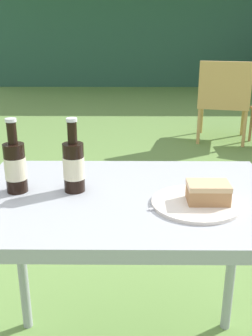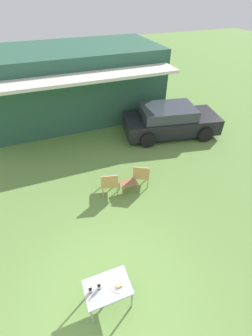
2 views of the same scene
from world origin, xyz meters
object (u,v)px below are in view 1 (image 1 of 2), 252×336
wicker_chair_cushioned (224,97)px  cola_bottle_far (15,166)px  cake_on_plate (201,198)px  cola_bottle_near (74,165)px  patio_table (126,218)px

wicker_chair_cushioned → cola_bottle_far: 3.51m
cake_on_plate → cola_bottle_far: 0.57m
cola_bottle_far → cola_bottle_near: bearing=1.9°
cola_bottle_near → cola_bottle_far: same height
cake_on_plate → cola_bottle_far: cola_bottle_far is taller
wicker_chair_cushioned → cake_on_plate: bearing=89.2°
wicker_chair_cushioned → cake_on_plate: size_ratio=3.48×
cake_on_plate → cola_bottle_near: bearing=165.1°
patio_table → cake_on_plate: 0.25m
wicker_chair_cushioned → patio_table: size_ratio=0.95×
patio_table → cola_bottle_far: bearing=176.1°
patio_table → wicker_chair_cushioned: bearing=72.0°
wicker_chair_cushioned → patio_table: (-1.05, -3.23, 0.17)m
cola_bottle_near → cola_bottle_far: size_ratio=1.00×
patio_table → cake_on_plate: (0.22, -0.07, 0.10)m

